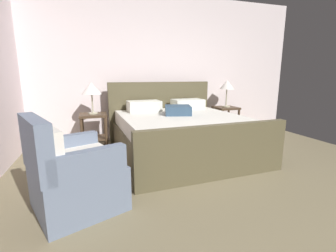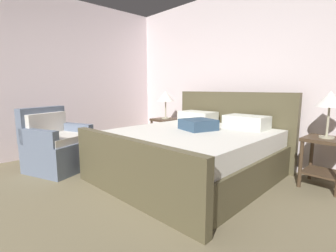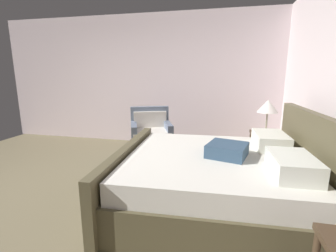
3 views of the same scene
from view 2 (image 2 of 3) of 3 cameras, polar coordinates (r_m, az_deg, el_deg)
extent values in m
cube|color=#766B4F|center=(2.27, -25.24, -23.45)|extent=(5.29, 6.09, 0.02)
cube|color=silver|center=(4.09, 20.02, 11.05)|extent=(5.41, 0.12, 2.74)
cube|color=brown|center=(3.29, 5.38, -8.40)|extent=(1.95, 2.02, 0.40)
cube|color=brown|center=(4.04, 14.49, -0.22)|extent=(1.98, 0.20, 1.11)
cube|color=brown|center=(2.57, -9.10, -10.25)|extent=(1.98, 0.20, 0.67)
cube|color=silver|center=(3.21, 5.46, -3.11)|extent=(1.87, 1.95, 0.22)
cube|color=silver|center=(3.97, 6.94, 2.08)|extent=(0.58, 0.39, 0.18)
cube|color=silver|center=(3.53, 17.84, 0.88)|extent=(0.58, 0.39, 0.18)
cube|color=#324B64|center=(3.30, 7.04, 0.35)|extent=(0.49, 0.49, 0.14)
cube|color=#453323|center=(3.38, 33.02, -2.70)|extent=(0.44, 0.44, 0.04)
cube|color=#453323|center=(3.48, 32.46, -9.18)|extent=(0.40, 0.40, 0.02)
cylinder|color=#453323|center=(3.32, 28.57, -7.87)|extent=(0.04, 0.04, 0.56)
cylinder|color=#453323|center=(3.67, 30.46, -6.48)|extent=(0.04, 0.04, 0.56)
cylinder|color=#B7B293|center=(3.38, 33.06, -2.20)|extent=(0.16, 0.16, 0.02)
cylinder|color=#B7B293|center=(3.35, 33.32, 0.84)|extent=(0.02, 0.02, 0.34)
cone|color=white|center=(3.33, 33.70, 5.31)|extent=(0.30, 0.30, 0.18)
cube|color=#453323|center=(4.64, -0.54, 1.50)|extent=(0.44, 0.44, 0.04)
cube|color=#453323|center=(4.70, -0.54, -3.34)|extent=(0.40, 0.40, 0.02)
cylinder|color=#453323|center=(4.70, -3.82, -2.12)|extent=(0.04, 0.04, 0.56)
cylinder|color=#453323|center=(4.42, -0.68, -2.81)|extent=(0.04, 0.04, 0.56)
cylinder|color=#453323|center=(4.95, -0.41, -1.55)|extent=(0.04, 0.04, 0.56)
cylinder|color=#453323|center=(4.68, 2.75, -2.16)|extent=(0.04, 0.04, 0.56)
cylinder|color=#B7B293|center=(4.63, -0.55, 1.87)|extent=(0.16, 0.16, 0.02)
cylinder|color=#B7B293|center=(4.61, -0.55, 3.90)|extent=(0.02, 0.02, 0.31)
cone|color=white|center=(4.60, -0.55, 7.02)|extent=(0.32, 0.32, 0.19)
cube|color=slate|center=(3.86, -23.98, -6.37)|extent=(0.93, 0.93, 0.42)
cube|color=silver|center=(3.81, -24.23, -2.59)|extent=(0.86, 0.86, 0.10)
cube|color=slate|center=(4.02, -27.29, 0.52)|extent=(0.38, 0.71, 0.48)
cube|color=silver|center=(3.95, -26.47, 0.10)|extent=(0.32, 0.61, 0.36)
cube|color=slate|center=(3.61, -28.01, -2.47)|extent=(0.64, 0.33, 0.22)
cube|color=slate|center=(4.00, -20.93, -0.99)|extent=(0.64, 0.33, 0.22)
camera|label=1|loc=(3.52, -60.55, 5.22)|focal=25.32mm
camera|label=3|loc=(2.51, 60.42, 12.13)|focal=25.70mm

